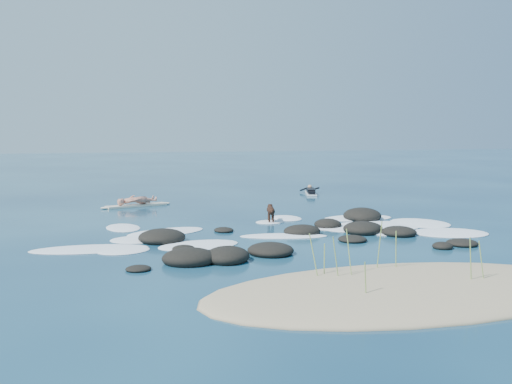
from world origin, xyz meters
name	(u,v)px	position (x,y,z in m)	size (l,w,h in m)	color
ground	(281,229)	(0.00, 0.00, 0.00)	(160.00, 160.00, 0.00)	#0A2642
sand_dune	(406,292)	(0.00, -8.20, 0.00)	(9.00, 4.40, 0.60)	#9E8966
dune_grass	(380,258)	(-0.35, -7.69, 0.63)	(3.46, 1.91, 1.23)	#7B9A4A
reef_rocks	(301,234)	(0.08, -1.77, 0.12)	(10.42, 7.48, 0.61)	black
breaking_foam	(299,231)	(0.44, -0.53, 0.01)	(14.87, 6.71, 0.12)	white
standing_surfer_rig	(136,190)	(-4.39, 7.62, 0.75)	(3.29, 1.39, 1.91)	beige
paddling_surfer_rig	(311,191)	(5.22, 10.33, 0.15)	(1.40, 2.50, 0.44)	white
dog	(271,211)	(0.08, 1.48, 0.46)	(0.44, 1.08, 0.69)	black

